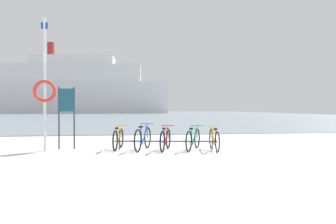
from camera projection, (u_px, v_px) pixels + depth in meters
name	position (u px, v px, depth m)	size (l,w,h in m)	color
ground	(133.00, 115.00, 59.70)	(80.00, 132.00, 0.08)	silver
bike_rack	(166.00, 142.00, 10.30)	(3.29, 0.56, 0.31)	#4C5156
bicycle_0	(118.00, 139.00, 10.45)	(0.47, 1.60, 0.78)	black
bicycle_1	(143.00, 138.00, 10.28)	(0.70, 1.70, 0.84)	black
bicycle_2	(165.00, 139.00, 10.17)	(0.63, 1.56, 0.78)	black
bicycle_3	(193.00, 139.00, 10.29)	(0.81, 1.54, 0.78)	black
bicycle_4	(214.00, 139.00, 10.31)	(0.46, 1.66, 0.76)	black
info_sign	(67.00, 107.00, 10.51)	(0.55, 0.09, 2.04)	#33383D
rescue_post	(45.00, 87.00, 10.01)	(0.71, 0.11, 4.18)	silver
ferry_ship	(77.00, 89.00, 86.86)	(48.74, 13.02, 19.01)	white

